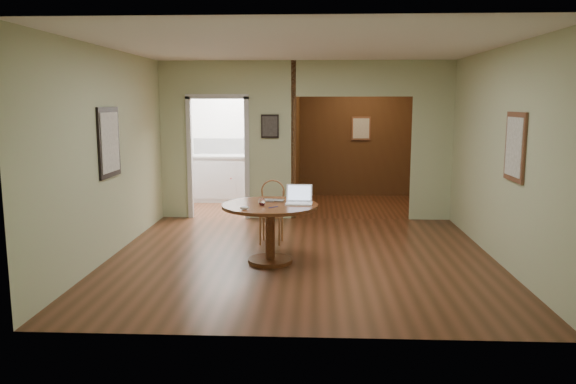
{
  "coord_description": "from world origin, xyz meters",
  "views": [
    {
      "loc": [
        0.16,
        -7.1,
        2.02
      ],
      "look_at": [
        -0.17,
        -0.2,
        0.9
      ],
      "focal_mm": 35.0,
      "sensor_mm": 36.0,
      "label": 1
    }
  ],
  "objects_px": {
    "dining_table": "(270,219)",
    "closed_laptop": "(271,201)",
    "open_laptop": "(299,198)",
    "chair": "(272,208)"
  },
  "relations": [
    {
      "from": "closed_laptop",
      "to": "chair",
      "type": "bearing_deg",
      "value": 102.48
    },
    {
      "from": "chair",
      "to": "closed_laptop",
      "type": "relative_size",
      "value": 2.84
    },
    {
      "from": "chair",
      "to": "open_laptop",
      "type": "relative_size",
      "value": 2.64
    },
    {
      "from": "open_laptop",
      "to": "closed_laptop",
      "type": "distance_m",
      "value": 0.37
    },
    {
      "from": "closed_laptop",
      "to": "open_laptop",
      "type": "bearing_deg",
      "value": -2.34
    },
    {
      "from": "dining_table",
      "to": "closed_laptop",
      "type": "height_order",
      "value": "closed_laptop"
    },
    {
      "from": "closed_laptop",
      "to": "dining_table",
      "type": "bearing_deg",
      "value": -80.81
    },
    {
      "from": "open_laptop",
      "to": "closed_laptop",
      "type": "relative_size",
      "value": 1.07
    },
    {
      "from": "chair",
      "to": "open_laptop",
      "type": "distance_m",
      "value": 1.1
    },
    {
      "from": "open_laptop",
      "to": "dining_table",
      "type": "bearing_deg",
      "value": -163.92
    }
  ]
}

